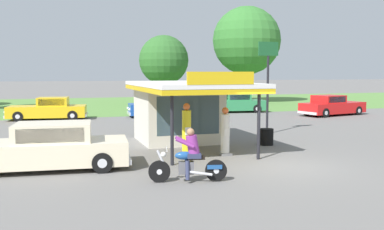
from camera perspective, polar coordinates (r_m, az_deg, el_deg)
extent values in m
plane|color=slate|center=(15.14, 11.42, -6.58)|extent=(300.00, 300.00, 0.00)
cube|color=#56843D|center=(43.59, -8.36, 1.45)|extent=(120.00, 24.00, 0.01)
cube|color=beige|center=(19.83, -1.90, 0.25)|extent=(3.48, 3.32, 2.61)
cube|color=#384C56|center=(18.27, -0.47, -0.05)|extent=(2.79, 0.05, 1.67)
cube|color=silver|center=(18.10, -0.39, 4.12)|extent=(4.18, 7.26, 0.16)
cube|color=gold|center=(18.11, -0.39, 3.56)|extent=(4.18, 7.26, 0.18)
cube|color=gold|center=(14.71, 3.89, 4.92)|extent=(2.44, 0.08, 0.44)
cylinder|color=black|center=(15.84, 8.86, -1.20)|extent=(0.12, 0.12, 2.61)
cylinder|color=black|center=(14.65, -2.67, -1.69)|extent=(0.12, 0.12, 2.61)
cube|color=slate|center=(16.14, -0.72, -5.52)|extent=(0.44, 0.44, 0.10)
cylinder|color=yellow|center=(15.99, -0.73, -2.38)|extent=(0.34, 0.34, 1.68)
cube|color=white|center=(15.81, -0.53, -2.17)|extent=(0.22, 0.02, 0.28)
sphere|color=orange|center=(15.88, -0.73, 1.12)|extent=(0.26, 0.26, 0.26)
cube|color=slate|center=(16.66, 4.41, -5.18)|extent=(0.44, 0.44, 0.10)
cylinder|color=silver|center=(16.53, 4.43, -2.47)|extent=(0.34, 0.34, 1.49)
cube|color=white|center=(16.35, 4.68, -2.29)|extent=(0.22, 0.02, 0.28)
sphere|color=orange|center=(16.43, 4.46, 0.59)|extent=(0.26, 0.26, 0.26)
cylinder|color=black|center=(12.57, -4.36, -7.51)|extent=(0.65, 0.25, 0.64)
cylinder|color=silver|center=(12.57, -4.36, -7.51)|extent=(0.18, 0.15, 0.16)
cylinder|color=black|center=(12.68, 3.22, -7.39)|extent=(0.65, 0.25, 0.64)
cylinder|color=silver|center=(12.68, 3.22, -7.39)|extent=(0.18, 0.15, 0.16)
ellipsoid|color=#1E4C8C|center=(12.50, -1.01, -5.42)|extent=(0.60, 0.37, 0.24)
cube|color=#59595E|center=(12.57, -0.78, -7.02)|extent=(0.48, 0.34, 0.36)
cube|color=black|center=(12.53, 0.59, -5.66)|extent=(0.53, 0.37, 0.10)
cylinder|color=silver|center=(12.51, -3.91, -6.25)|extent=(0.38, 0.16, 0.71)
cylinder|color=silver|center=(12.44, -3.37, -4.54)|extent=(0.20, 0.69, 0.04)
sphere|color=silver|center=(12.47, -3.82, -5.26)|extent=(0.16, 0.16, 0.16)
cube|color=#1E4C8C|center=(12.65, 3.00, -6.86)|extent=(0.47, 0.28, 0.12)
cylinder|color=silver|center=(12.50, 1.11, -7.76)|extent=(0.70, 0.25, 0.18)
cube|color=#2D3351|center=(12.52, 0.27, -5.40)|extent=(0.47, 0.43, 0.14)
cylinder|color=#2D3351|center=(12.43, -0.60, -7.36)|extent=(0.17, 0.25, 0.56)
cylinder|color=#2D3351|center=(12.74, -0.69, -7.04)|extent=(0.17, 0.25, 0.56)
cylinder|color=#8C338C|center=(12.46, 0.09, -3.98)|extent=(0.48, 0.41, 0.60)
sphere|color=#9E704C|center=(12.39, -0.19, -2.28)|extent=(0.22, 0.22, 0.22)
cylinder|color=#8C338C|center=(12.23, -0.96, -3.77)|extent=(0.54, 0.22, 0.31)
cylinder|color=#8C338C|center=(12.62, -1.07, -3.47)|extent=(0.54, 0.22, 0.31)
cube|color=beige|center=(14.91, -18.77, -4.76)|extent=(5.39, 2.45, 0.76)
cube|color=beige|center=(14.78, -17.99, -2.16)|extent=(2.56, 1.94, 0.59)
cube|color=#283847|center=(14.94, -22.49, -2.23)|extent=(0.19, 1.51, 0.47)
cube|color=#283847|center=(13.95, -18.32, -2.62)|extent=(2.03, 0.23, 0.45)
cube|color=#283847|center=(15.61, -17.69, -1.74)|extent=(2.03, 0.23, 0.45)
cube|color=silver|center=(14.89, -8.54, -5.55)|extent=(0.30, 1.85, 0.18)
cylinder|color=black|center=(13.96, -11.85, -6.24)|extent=(0.68, 0.26, 0.66)
cylinder|color=silver|center=(13.96, -11.85, -6.24)|extent=(0.32, 0.25, 0.30)
cylinder|color=black|center=(15.75, -11.92, -4.88)|extent=(0.68, 0.26, 0.66)
cylinder|color=silver|center=(15.75, -11.92, -4.88)|extent=(0.32, 0.25, 0.30)
cube|color=red|center=(33.57, 18.20, 0.94)|extent=(5.46, 2.98, 0.77)
cube|color=red|center=(33.18, 17.70, 2.04)|extent=(2.33, 2.07, 0.55)
cube|color=#283847|center=(33.92, 18.81, 2.08)|extent=(0.36, 1.46, 0.44)
cube|color=#283847|center=(33.73, 16.66, 2.13)|extent=(1.68, 0.40, 0.42)
cube|color=#283847|center=(32.64, 18.78, 1.96)|extent=(1.68, 0.40, 0.42)
cube|color=silver|center=(35.60, 20.97, 0.67)|extent=(0.51, 1.79, 0.18)
cube|color=silver|center=(31.68, 15.07, 0.27)|extent=(0.51, 1.79, 0.18)
sphere|color=white|center=(35.96, 20.24, 1.23)|extent=(0.18, 0.18, 0.18)
sphere|color=white|center=(35.21, 21.77, 1.09)|extent=(0.18, 0.18, 0.18)
cylinder|color=black|center=(35.50, 18.98, 0.77)|extent=(0.69, 0.34, 0.66)
cylinder|color=silver|center=(35.50, 18.98, 0.77)|extent=(0.34, 0.28, 0.30)
cylinder|color=black|center=(34.37, 21.24, 0.54)|extent=(0.69, 0.34, 0.66)
cylinder|color=silver|center=(34.37, 21.24, 0.54)|extent=(0.34, 0.28, 0.30)
cylinder|color=black|center=(32.91, 15.00, 0.52)|extent=(0.69, 0.34, 0.66)
cylinder|color=silver|center=(32.91, 15.00, 0.52)|extent=(0.34, 0.28, 0.30)
cylinder|color=black|center=(31.69, 17.30, 0.27)|extent=(0.69, 0.34, 0.66)
cylinder|color=silver|center=(31.69, 17.30, 0.27)|extent=(0.34, 0.28, 0.30)
cube|color=#19479E|center=(31.06, -3.58, 0.85)|extent=(5.30, 2.20, 0.78)
cube|color=#19479E|center=(31.05, -3.20, 2.08)|extent=(2.42, 1.79, 0.55)
cube|color=#283847|center=(30.85, -5.27, 2.04)|extent=(0.14, 1.45, 0.44)
cube|color=#283847|center=(30.26, -2.90, 1.98)|extent=(1.97, 0.16, 0.42)
cube|color=#283847|center=(31.84, -3.48, 2.16)|extent=(1.97, 0.16, 0.42)
cube|color=silver|center=(30.70, -8.39, 0.24)|extent=(0.24, 1.77, 0.18)
cube|color=silver|center=(31.67, 1.09, 0.47)|extent=(0.24, 1.77, 0.18)
sphere|color=white|center=(30.08, -8.30, 0.72)|extent=(0.18, 0.18, 0.18)
sphere|color=white|center=(31.27, -8.53, 0.90)|extent=(0.18, 0.18, 0.18)
cylinder|color=black|center=(29.94, -6.58, 0.18)|extent=(0.67, 0.24, 0.66)
cylinder|color=silver|center=(29.94, -6.58, 0.18)|extent=(0.31, 0.24, 0.30)
cylinder|color=black|center=(31.66, -7.01, 0.48)|extent=(0.67, 0.24, 0.66)
cylinder|color=silver|center=(31.66, -7.01, 0.48)|extent=(0.31, 0.24, 0.30)
cylinder|color=black|center=(30.61, -0.03, 0.34)|extent=(0.67, 0.24, 0.66)
cylinder|color=silver|center=(30.61, -0.03, 0.34)|extent=(0.31, 0.24, 0.30)
cylinder|color=black|center=(32.29, -0.79, 0.62)|extent=(0.67, 0.24, 0.66)
cylinder|color=silver|center=(32.29, -0.79, 0.62)|extent=(0.31, 0.24, 0.30)
cube|color=gold|center=(30.57, -18.68, 0.46)|extent=(5.27, 2.61, 0.75)
cube|color=gold|center=(30.47, -17.99, 1.72)|extent=(2.17, 1.95, 0.57)
cube|color=#283847|center=(30.61, -19.76, 1.68)|extent=(0.25, 1.49, 0.46)
cube|color=#283847|center=(29.64, -18.21, 1.61)|extent=(1.65, 0.26, 0.43)
cube|color=#283847|center=(31.29, -17.78, 1.82)|extent=(1.65, 0.26, 0.43)
cube|color=silver|center=(31.08, -23.32, -0.10)|extent=(0.37, 1.83, 0.18)
cube|color=silver|center=(30.32, -13.89, 0.07)|extent=(0.37, 1.83, 0.18)
sphere|color=white|center=(30.46, -23.62, 0.34)|extent=(0.18, 0.18, 0.18)
sphere|color=white|center=(31.66, -23.10, 0.54)|extent=(0.18, 0.18, 0.18)
cylinder|color=black|center=(30.02, -22.16, -0.19)|extent=(0.68, 0.29, 0.66)
cylinder|color=silver|center=(30.02, -22.16, -0.19)|extent=(0.32, 0.26, 0.30)
cylinder|color=black|center=(31.78, -21.48, 0.14)|extent=(0.68, 0.29, 0.66)
cylinder|color=silver|center=(31.78, -21.48, 0.14)|extent=(0.32, 0.26, 0.30)
cylinder|color=black|center=(29.49, -15.63, -0.07)|extent=(0.68, 0.29, 0.66)
cylinder|color=silver|center=(29.49, -15.63, -0.07)|extent=(0.32, 0.26, 0.30)
cylinder|color=black|center=(31.28, -15.31, 0.25)|extent=(0.68, 0.29, 0.66)
cylinder|color=silver|center=(31.28, -15.31, 0.25)|extent=(0.32, 0.26, 0.30)
cube|color=#2D844C|center=(34.52, 5.64, 1.34)|extent=(5.00, 2.59, 0.80)
cube|color=#2D844C|center=(34.54, 6.02, 2.43)|extent=(2.13, 1.94, 0.53)
cube|color=#283847|center=(34.30, 4.53, 2.42)|extent=(0.26, 1.47, 0.42)
cube|color=#283847|center=(33.75, 6.40, 2.35)|extent=(1.60, 0.27, 0.40)
cube|color=#283847|center=(35.33, 5.67, 2.51)|extent=(1.60, 0.27, 0.40)
cube|color=silver|center=(33.99, 1.70, 0.82)|extent=(0.39, 1.81, 0.18)
cube|color=silver|center=(35.25, 9.43, 0.92)|extent=(0.39, 1.81, 0.18)
sphere|color=white|center=(33.37, 1.88, 1.28)|extent=(0.18, 0.18, 0.18)
sphere|color=white|center=(34.56, 1.49, 1.43)|extent=(0.18, 0.18, 0.18)
cylinder|color=black|center=(33.28, 3.34, 0.76)|extent=(0.68, 0.30, 0.66)
cylinder|color=silver|center=(33.28, 3.34, 0.76)|extent=(0.33, 0.26, 0.30)
cylinder|color=black|center=(35.02, 2.69, 1.01)|extent=(0.68, 0.30, 0.66)
cylinder|color=silver|center=(35.02, 2.69, 1.01)|extent=(0.33, 0.26, 0.30)
cylinder|color=black|center=(34.15, 8.65, 0.84)|extent=(0.68, 0.30, 0.66)
cylinder|color=silver|center=(34.15, 8.65, 0.84)|extent=(0.33, 0.26, 0.30)
cylinder|color=black|center=(35.84, 7.76, 1.07)|extent=(0.68, 0.30, 0.66)
cylinder|color=silver|center=(35.84, 7.76, 1.07)|extent=(0.33, 0.26, 0.30)
cylinder|color=brown|center=(46.10, 7.19, 4.08)|extent=(0.59, 0.59, 3.85)
sphere|color=#33702D|center=(46.20, 7.26, 9.80)|extent=(7.15, 7.15, 7.15)
cylinder|color=brown|center=(42.22, -3.75, 3.11)|extent=(0.49, 0.49, 2.57)
sphere|color=#2D6028|center=(42.19, -3.78, 7.32)|extent=(4.83, 4.83, 4.83)
sphere|color=#2D6028|center=(41.31, -3.67, 6.68)|extent=(2.57, 2.57, 2.57)
cylinder|color=black|center=(22.43, 10.02, 2.62)|extent=(0.12, 0.12, 4.04)
cube|color=#195128|center=(22.43, 10.13, 8.68)|extent=(1.10, 0.08, 0.70)
cylinder|color=black|center=(19.20, 9.88, -3.67)|extent=(0.60, 0.60, 0.18)
cylinder|color=black|center=(19.17, 9.89, -3.14)|extent=(0.60, 0.60, 0.18)
cylinder|color=black|center=(19.15, 9.89, -2.61)|extent=(0.60, 0.60, 0.18)
cylinder|color=black|center=(19.12, 9.90, -2.08)|extent=(0.60, 0.60, 0.18)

